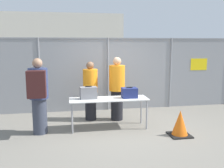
# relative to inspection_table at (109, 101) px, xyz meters

# --- Properties ---
(ground_plane) EXTENTS (120.00, 120.00, 0.00)m
(ground_plane) POSITION_rel_inspection_table_xyz_m (0.27, -0.11, -0.71)
(ground_plane) COLOR slate
(fence_section) EXTENTS (8.63, 0.07, 2.34)m
(fence_section) POSITION_rel_inspection_table_xyz_m (0.29, 1.82, 0.51)
(fence_section) COLOR gray
(fence_section) RESTS_ON ground_plane
(inspection_table) EXTENTS (1.98, 0.61, 0.78)m
(inspection_table) POSITION_rel_inspection_table_xyz_m (0.00, 0.00, 0.00)
(inspection_table) COLOR silver
(inspection_table) RESTS_ON ground_plane
(suitcase_grey) EXTENTS (0.43, 0.26, 0.33)m
(suitcase_grey) POSITION_rel_inspection_table_xyz_m (-0.51, 0.06, 0.22)
(suitcase_grey) COLOR slate
(suitcase_grey) RESTS_ON inspection_table
(suitcase_navy) EXTENTS (0.39, 0.27, 0.28)m
(suitcase_navy) POSITION_rel_inspection_table_xyz_m (0.54, 0.00, 0.20)
(suitcase_navy) COLOR navy
(suitcase_navy) RESTS_ON inspection_table
(traveler_hooded) EXTENTS (0.45, 0.70, 1.82)m
(traveler_hooded) POSITION_rel_inspection_table_xyz_m (-1.70, -0.14, 0.29)
(traveler_hooded) COLOR #383D4C
(traveler_hooded) RESTS_ON ground_plane
(security_worker_near) EXTENTS (0.44, 0.44, 1.79)m
(security_worker_near) POSITION_rel_inspection_table_xyz_m (0.34, 0.68, 0.21)
(security_worker_near) COLOR black
(security_worker_near) RESTS_ON ground_plane
(security_worker_far) EXTENTS (0.41, 0.41, 1.66)m
(security_worker_far) POSITION_rel_inspection_table_xyz_m (-0.39, 0.82, 0.15)
(security_worker_far) COLOR black
(security_worker_far) RESTS_ON ground_plane
(utility_trailer) EXTENTS (3.30, 1.90, 0.65)m
(utility_trailer) POSITION_rel_inspection_table_xyz_m (2.63, 4.00, -0.34)
(utility_trailer) COLOR white
(utility_trailer) RESTS_ON ground_plane
(distant_hangar) EXTENTS (17.18, 12.49, 5.88)m
(distant_hangar) POSITION_rel_inspection_table_xyz_m (-2.51, 31.79, 2.23)
(distant_hangar) COLOR beige
(distant_hangar) RESTS_ON ground_plane
(traffic_cone) EXTENTS (0.49, 0.49, 0.61)m
(traffic_cone) POSITION_rel_inspection_table_xyz_m (1.57, -0.82, -0.43)
(traffic_cone) COLOR black
(traffic_cone) RESTS_ON ground_plane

